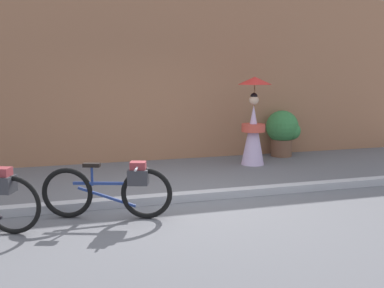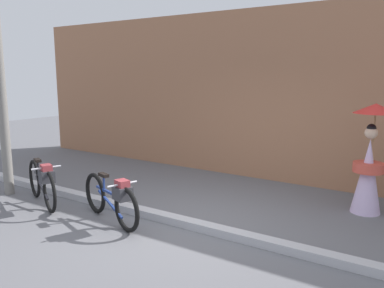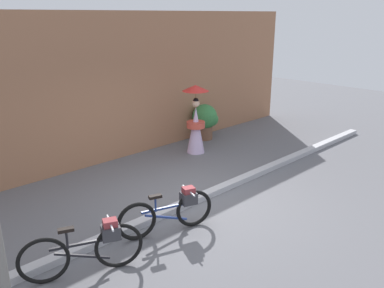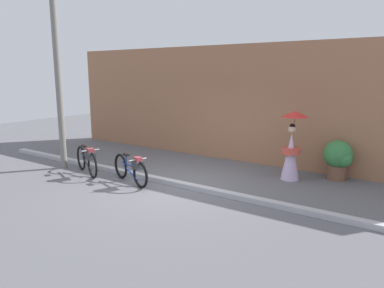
# 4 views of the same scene
# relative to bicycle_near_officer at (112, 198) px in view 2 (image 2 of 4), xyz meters

# --- Properties ---
(ground_plane) EXTENTS (30.00, 30.00, 0.00)m
(ground_plane) POSITION_rel_bicycle_near_officer_xyz_m (1.06, 0.51, -0.40)
(ground_plane) COLOR slate
(building_wall) EXTENTS (14.00, 0.40, 3.68)m
(building_wall) POSITION_rel_bicycle_near_officer_xyz_m (1.06, 3.92, 1.44)
(building_wall) COLOR #9E6B4C
(building_wall) RESTS_ON ground_plane
(sidewalk_curb) EXTENTS (14.00, 0.20, 0.12)m
(sidewalk_curb) POSITION_rel_bicycle_near_officer_xyz_m (1.06, 0.51, -0.34)
(sidewalk_curb) COLOR #B2B2B7
(sidewalk_curb) RESTS_ON ground_plane
(bicycle_near_officer) EXTENTS (1.67, 0.66, 0.77)m
(bicycle_near_officer) POSITION_rel_bicycle_near_officer_xyz_m (0.00, 0.00, 0.00)
(bicycle_near_officer) COLOR black
(bicycle_near_officer) RESTS_ON ground_plane
(bicycle_far_side) EXTENTS (1.64, 0.75, 0.81)m
(bicycle_far_side) POSITION_rel_bicycle_near_officer_xyz_m (-1.61, -0.07, 0.03)
(bicycle_far_side) COLOR black
(bicycle_far_side) RESTS_ON ground_plane
(person_with_parasol) EXTENTS (0.70, 0.70, 1.83)m
(person_with_parasol) POSITION_rel_bicycle_near_officer_xyz_m (3.22, 2.69, 0.48)
(person_with_parasol) COLOR silver
(person_with_parasol) RESTS_ON ground_plane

